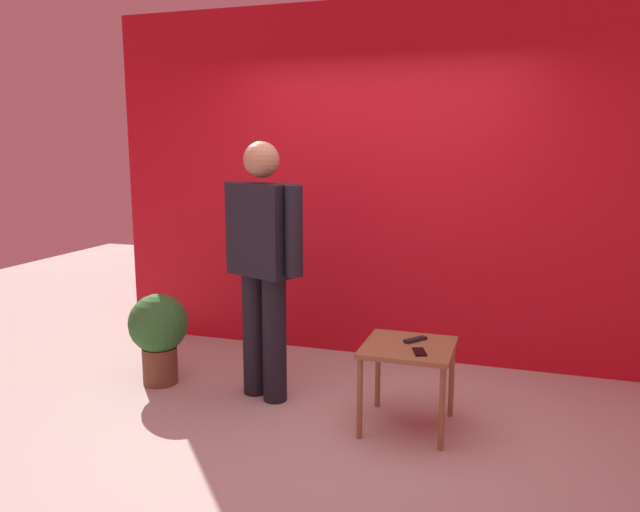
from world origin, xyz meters
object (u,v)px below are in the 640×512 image
object	(u,v)px
side_table	(408,357)
cell_phone	(419,352)
potted_plant	(159,331)
tv_remote	(415,340)
standing_person	(263,258)

from	to	relation	value
side_table	cell_phone	world-z (taller)	cell_phone
side_table	potted_plant	size ratio (longest dim) A/B	0.81
tv_remote	potted_plant	world-z (taller)	potted_plant
potted_plant	tv_remote	bearing A→B (deg)	-2.07
standing_person	cell_phone	world-z (taller)	standing_person
standing_person	side_table	xyz separation A→B (m)	(1.05, -0.17, -0.54)
side_table	cell_phone	bearing A→B (deg)	-54.54
cell_phone	potted_plant	distance (m)	2.02
cell_phone	tv_remote	bearing A→B (deg)	87.05
side_table	tv_remote	distance (m)	0.13
standing_person	potted_plant	bearing A→B (deg)	-179.16
side_table	cell_phone	size ratio (longest dim) A/B	3.86
potted_plant	cell_phone	bearing A→B (deg)	-8.09
side_table	potted_plant	distance (m)	1.91
tv_remote	potted_plant	bearing A→B (deg)	-145.71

